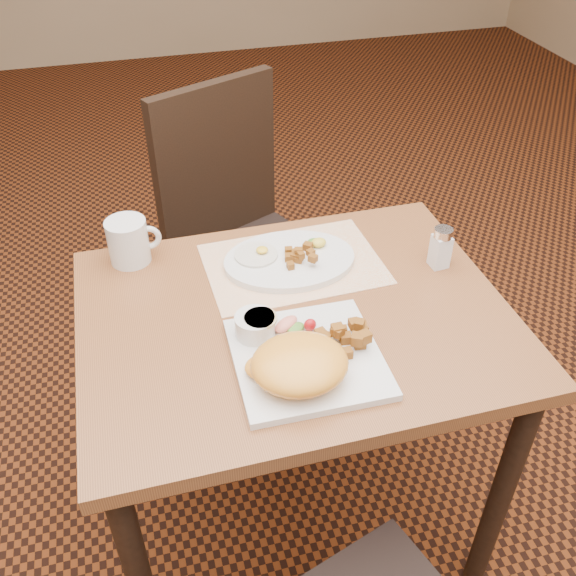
% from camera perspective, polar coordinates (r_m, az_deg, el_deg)
% --- Properties ---
extents(ground, '(8.00, 8.00, 0.00)m').
position_cam_1_polar(ground, '(1.93, 0.49, -19.45)').
color(ground, black).
rests_on(ground, ground).
extents(table, '(0.90, 0.70, 0.75)m').
position_cam_1_polar(table, '(1.43, 0.62, -5.56)').
color(table, brown).
rests_on(table, ground).
extents(chair_far, '(0.56, 0.57, 0.97)m').
position_cam_1_polar(chair_far, '(2.01, -4.20, 5.26)').
color(chair_far, black).
rests_on(chair_far, ground).
extents(placemat, '(0.41, 0.29, 0.00)m').
position_cam_1_polar(placemat, '(1.49, 0.47, 2.13)').
color(placemat, white).
rests_on(placemat, table).
extents(plate_square, '(0.29, 0.29, 0.02)m').
position_cam_1_polar(plate_square, '(1.24, 1.72, -6.26)').
color(plate_square, silver).
rests_on(plate_square, table).
extents(plate_oval, '(0.31, 0.24, 0.02)m').
position_cam_1_polar(plate_oval, '(1.48, 0.13, 2.47)').
color(plate_oval, silver).
rests_on(plate_oval, placemat).
extents(hollandaise_mound, '(0.19, 0.16, 0.07)m').
position_cam_1_polar(hollandaise_mound, '(1.17, 0.94, -6.82)').
color(hollandaise_mound, '#FFAA31').
rests_on(hollandaise_mound, plate_square).
extents(ramekin, '(0.08, 0.08, 0.04)m').
position_cam_1_polar(ramekin, '(1.27, -2.92, -3.27)').
color(ramekin, silver).
rests_on(ramekin, plate_square).
extents(garnish_sq, '(0.09, 0.06, 0.03)m').
position_cam_1_polar(garnish_sq, '(1.28, 0.50, -3.31)').
color(garnish_sq, '#387223').
rests_on(garnish_sq, plate_square).
extents(fried_egg, '(0.10, 0.10, 0.02)m').
position_cam_1_polar(fried_egg, '(1.48, -2.79, 3.04)').
color(fried_egg, white).
rests_on(fried_egg, plate_oval).
extents(garnish_ov, '(0.05, 0.05, 0.02)m').
position_cam_1_polar(garnish_ov, '(1.52, 2.66, 4.08)').
color(garnish_ov, '#387223').
rests_on(garnish_ov, plate_oval).
extents(salt_shaker, '(0.04, 0.04, 0.10)m').
position_cam_1_polar(salt_shaker, '(1.50, 13.43, 3.57)').
color(salt_shaker, white).
rests_on(salt_shaker, table).
extents(coffee_mug, '(0.12, 0.09, 0.11)m').
position_cam_1_polar(coffee_mug, '(1.52, -13.94, 4.07)').
color(coffee_mug, silver).
rests_on(coffee_mug, table).
extents(home_fries_sq, '(0.11, 0.09, 0.04)m').
position_cam_1_polar(home_fries_sq, '(1.26, 5.32, -4.12)').
color(home_fries_sq, '#955718').
rests_on(home_fries_sq, plate_square).
extents(home_fries_ov, '(0.08, 0.09, 0.03)m').
position_cam_1_polar(home_fries_ov, '(1.47, 0.94, 2.97)').
color(home_fries_ov, '#955718').
rests_on(home_fries_ov, plate_oval).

